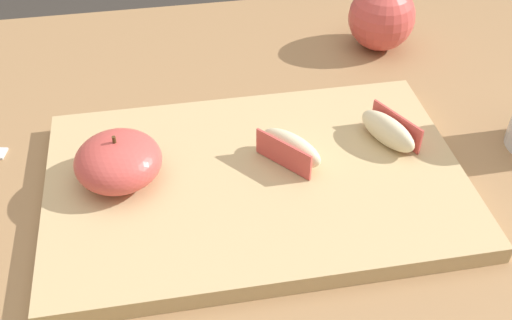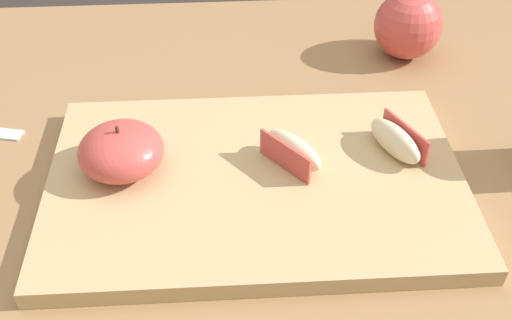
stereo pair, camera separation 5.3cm
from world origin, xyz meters
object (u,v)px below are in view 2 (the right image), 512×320
(apple_wedge_back, at_px, (293,151))
(apple_wedge_right, at_px, (396,140))
(cutting_board, at_px, (256,182))
(apple_half_skin_up, at_px, (121,151))
(whole_apple_pink_lady, at_px, (408,25))

(apple_wedge_back, bearing_deg, apple_wedge_right, 5.40)
(cutting_board, distance_m, apple_half_skin_up, 0.14)
(cutting_board, bearing_deg, apple_half_skin_up, 172.37)
(whole_apple_pink_lady, bearing_deg, cutting_board, -130.62)
(apple_half_skin_up, relative_size, whole_apple_pink_lady, 0.89)
(apple_wedge_right, bearing_deg, cutting_board, -169.76)
(apple_wedge_back, bearing_deg, cutting_board, -157.11)
(cutting_board, xyz_separation_m, apple_wedge_back, (0.04, 0.02, 0.03))
(cutting_board, xyz_separation_m, apple_wedge_right, (0.15, 0.03, 0.03))
(apple_half_skin_up, height_order, apple_wedge_back, apple_half_skin_up)
(cutting_board, height_order, apple_wedge_back, apple_wedge_back)
(apple_wedge_back, height_order, apple_wedge_right, same)
(cutting_board, distance_m, whole_apple_pink_lady, 0.33)
(apple_half_skin_up, height_order, apple_wedge_right, apple_half_skin_up)
(apple_half_skin_up, bearing_deg, whole_apple_pink_lady, 33.66)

